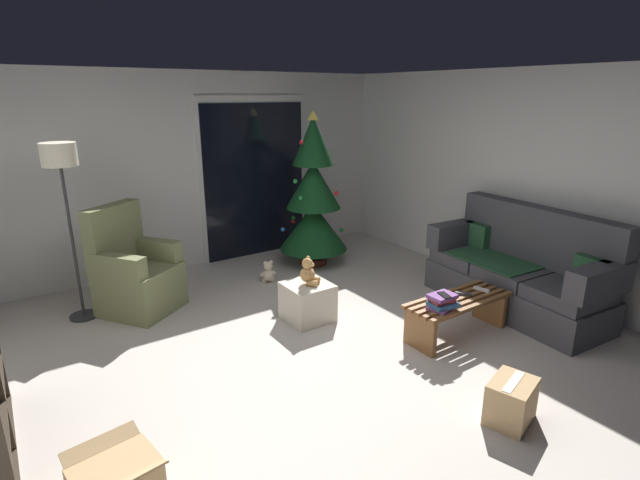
{
  "coord_description": "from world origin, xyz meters",
  "views": [
    {
      "loc": [
        -2.13,
        -3.01,
        2.23
      ],
      "look_at": [
        0.4,
        0.7,
        0.85
      ],
      "focal_mm": 27.02,
      "sensor_mm": 36.0,
      "label": 1
    }
  ],
  "objects": [
    {
      "name": "ground_plane",
      "position": [
        0.0,
        0.0,
        0.0
      ],
      "size": [
        7.0,
        7.0,
        0.0
      ],
      "primitive_type": "plane",
      "color": "#BCB2A8"
    },
    {
      "name": "remote_white",
      "position": [
        1.62,
        -0.31,
        0.39
      ],
      "size": [
        0.09,
        0.16,
        0.02
      ],
      "primitive_type": "cube",
      "rotation": [
        0.0,
        0.0,
        0.28
      ],
      "color": "silver",
      "rests_on": "coffee_table"
    },
    {
      "name": "teddy_bear_cream_by_tree",
      "position": [
        0.44,
        1.88,
        0.12
      ],
      "size": [
        0.2,
        0.2,
        0.29
      ],
      "color": "beige",
      "rests_on": "ground"
    },
    {
      "name": "armchair",
      "position": [
        -1.07,
        1.99,
        0.4
      ],
      "size": [
        0.95,
        0.95,
        1.13
      ],
      "color": "olive",
      "rests_on": "ground"
    },
    {
      "name": "christmas_tree",
      "position": [
        1.27,
        2.13,
        0.89
      ],
      "size": [
        0.9,
        0.9,
        2.02
      ],
      "color": "#4C1E19",
      "rests_on": "ground"
    },
    {
      "name": "teddy_bear_honey",
      "position": [
        0.3,
        0.76,
        0.51
      ],
      "size": [
        0.21,
        0.22,
        0.29
      ],
      "color": "tan",
      "rests_on": "ottoman"
    },
    {
      "name": "coffee_table",
      "position": [
        1.29,
        -0.31,
        0.25
      ],
      "size": [
        1.1,
        0.4,
        0.38
      ],
      "color": "brown",
      "rests_on": "ground"
    },
    {
      "name": "patio_door_glass",
      "position": [
        0.87,
        2.97,
        1.05
      ],
      "size": [
        1.5,
        0.02,
        2.1
      ],
      "primitive_type": "cube",
      "color": "black",
      "rests_on": "ground"
    },
    {
      "name": "wall_back",
      "position": [
        0.0,
        3.06,
        1.25
      ],
      "size": [
        5.72,
        0.12,
        2.5
      ],
      "primitive_type": "cube",
      "color": "silver",
      "rests_on": "ground"
    },
    {
      "name": "remote_graphite",
      "position": [
        1.39,
        -0.28,
        0.39
      ],
      "size": [
        0.13,
        0.15,
        0.02
      ],
      "primitive_type": "cube",
      "rotation": [
        0.0,
        0.0,
        0.65
      ],
      "color": "#333338",
      "rests_on": "coffee_table"
    },
    {
      "name": "ottoman",
      "position": [
        0.29,
        0.77,
        0.19
      ],
      "size": [
        0.44,
        0.44,
        0.39
      ],
      "primitive_type": "cube",
      "color": "beige",
      "rests_on": "ground"
    },
    {
      "name": "wall_right",
      "position": [
        2.86,
        0.0,
        1.25
      ],
      "size": [
        0.12,
        6.0,
        2.5
      ],
      "primitive_type": "cube",
      "color": "silver",
      "rests_on": "ground"
    },
    {
      "name": "book_stack",
      "position": [
        0.99,
        -0.37,
        0.44
      ],
      "size": [
        0.28,
        0.23,
        0.13
      ],
      "color": "#6B3D7A",
      "rests_on": "coffee_table"
    },
    {
      "name": "couch",
      "position": [
        2.32,
        -0.25,
        0.4
      ],
      "size": [
        0.92,
        1.99,
        1.08
      ],
      "color": "#3D3D42",
      "rests_on": "ground"
    },
    {
      "name": "floor_lamp",
      "position": [
        -1.59,
        2.12,
        1.51
      ],
      "size": [
        0.32,
        0.32,
        1.78
      ],
      "color": "#2D2D30",
      "rests_on": "ground"
    },
    {
      "name": "patio_door_frame",
      "position": [
        0.87,
        2.99,
        1.1
      ],
      "size": [
        1.6,
        0.02,
        2.2
      ],
      "primitive_type": "cube",
      "color": "silver",
      "rests_on": "ground"
    },
    {
      "name": "cardboard_box_taped_mid_floor",
      "position": [
        0.61,
        -1.37,
        0.16
      ],
      "size": [
        0.42,
        0.36,
        0.31
      ],
      "color": "tan",
      "rests_on": "ground"
    },
    {
      "name": "cell_phone",
      "position": [
        0.99,
        -0.39,
        0.52
      ],
      "size": [
        0.11,
        0.16,
        0.01
      ],
      "primitive_type": "cube",
      "rotation": [
        0.0,
        0.0,
        -0.31
      ],
      "color": "black",
      "rests_on": "book_stack"
    }
  ]
}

